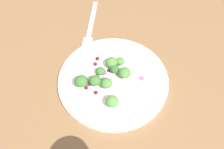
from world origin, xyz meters
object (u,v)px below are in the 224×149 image
Objects in this scene: broccoli_floret_0 at (112,102)px; broccoli_floret_1 at (107,83)px; broccoli_floret_2 at (125,73)px; fork at (91,26)px; plate at (112,79)px.

broccoli_floret_0 and broccoli_floret_1 have the same top height.
broccoli_floret_2 is 20.50cm from fork.
broccoli_floret_1 is at bearing -11.28° from plate.
broccoli_floret_2 is (-0.80, 2.78, 2.15)cm from plate.
plate is at bearing 168.72° from broccoli_floret_1.
broccoli_floret_1 reaches higher than fork.
broccoli_floret_1 is at bearing -42.67° from broccoli_floret_2.
broccoli_floret_1 and broccoli_floret_2 have the same top height.
broccoli_floret_1 reaches higher than plate.
plate is at bearing -167.77° from broccoli_floret_0.
plate is 1.37× the size of fork.
broccoli_floret_0 reaches higher than fork.
broccoli_floret_0 is 0.15× the size of fork.
broccoli_floret_0 reaches higher than plate.
broccoli_floret_1 is at bearing -153.57° from broccoli_floret_0.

